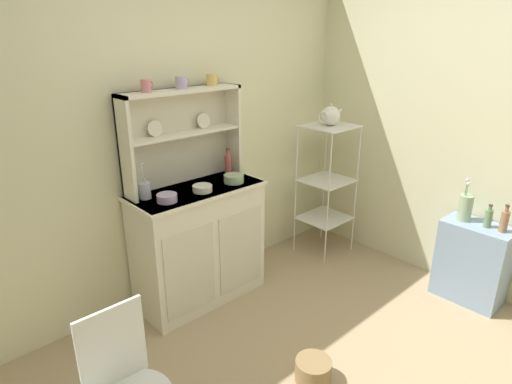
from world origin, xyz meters
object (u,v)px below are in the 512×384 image
Objects in this scene: bakers_rack at (327,175)px; wire_chair at (124,381)px; bowl_mixing_large at (167,198)px; jam_bottle at (228,164)px; oil_bottle at (488,218)px; hutch_cabinet at (199,243)px; cup_rose_0 at (146,86)px; vinegar_bottle at (504,221)px; hutch_shelf_unit at (180,130)px; flower_vase at (465,207)px; porcelain_teapot at (330,116)px; floor_basket at (313,370)px; utensil_jar at (145,190)px; side_shelf_blue at (472,262)px.

wire_chair is at bearing -161.61° from bakers_rack.
bowl_mixing_large is 0.63× the size of jam_bottle.
hutch_cabinet is at bearing 135.96° from oil_bottle.
bakers_rack is 5.56× the size of jam_bottle.
bakers_rack is at bearing -2.83° from wire_chair.
hutch_cabinet is 1.20m from cup_rose_0.
hutch_cabinet is 4.82× the size of vinegar_bottle.
bowl_mixing_large is at bearing -140.41° from hutch_shelf_unit.
cup_rose_0 is (-1.55, 0.28, 0.88)m from bakers_rack.
flower_vase is (1.79, -1.21, -0.20)m from bowl_mixing_large.
porcelain_teapot reaches higher than bowl_mixing_large.
hutch_shelf_unit reaches higher than bakers_rack.
wire_chair is at bearing 168.61° from oil_bottle.
hutch_cabinet is 4.53× the size of floor_basket.
hutch_cabinet is 0.85m from hutch_shelf_unit.
cup_rose_0 reaches higher than wire_chair.
porcelain_teapot reaches higher than jam_bottle.
oil_bottle is (1.53, -0.30, 0.63)m from floor_basket.
cup_rose_0 is 0.60× the size of bowl_mixing_large.
jam_bottle is 2.03m from vinegar_bottle.
flower_vase is at bearing -50.23° from jam_bottle.
utensil_jar is at bearing 34.01° from wire_chair.
cup_rose_0 is (-0.26, -0.04, 0.33)m from hutch_shelf_unit.
side_shelf_blue is 2.32m from bowl_mixing_large.
bakers_rack is 4.70× the size of porcelain_teapot.
floor_basket is 1.40m from bowl_mixing_large.
floor_basket is 1.59m from jam_bottle.
oil_bottle is at bearing -44.04° from hutch_cabinet.
side_shelf_blue is 2.47m from utensil_jar.
bowl_mixing_large is at bearing -63.12° from utensil_jar.
bowl_mixing_large reaches higher than wire_chair.
hutch_shelf_unit is 4.25× the size of jam_bottle.
bakers_rack is 1.35m from side_shelf_blue.
bowl_mixing_large is (-0.26, 1.08, 0.85)m from floor_basket.
side_shelf_blue is 3.06× the size of vinegar_bottle.
hutch_cabinet is at bearing 14.39° from bowl_mixing_large.
bowl_mixing_large is 0.17m from utensil_jar.
floor_basket is 1.07× the size of vinegar_bottle.
porcelain_teapot reaches higher than side_shelf_blue.
bakers_rack is (1.29, -0.32, -0.55)m from hutch_shelf_unit.
jam_bottle is at bearing 13.41° from hutch_cabinet.
bakers_rack is 0.99m from jam_bottle.
porcelain_teapot is 1.28m from flower_vase.
flower_vase is (1.53, -0.13, 0.66)m from floor_basket.
hutch_shelf_unit reaches higher than flower_vase.
jam_bottle is (0.36, -0.08, -0.31)m from hutch_shelf_unit.
flower_vase is 0.17m from oil_bottle.
hutch_cabinet reaches higher than floor_basket.
floor_basket is at bearing -33.03° from wire_chair.
bowl_mixing_large is at bearing 177.11° from porcelain_teapot.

